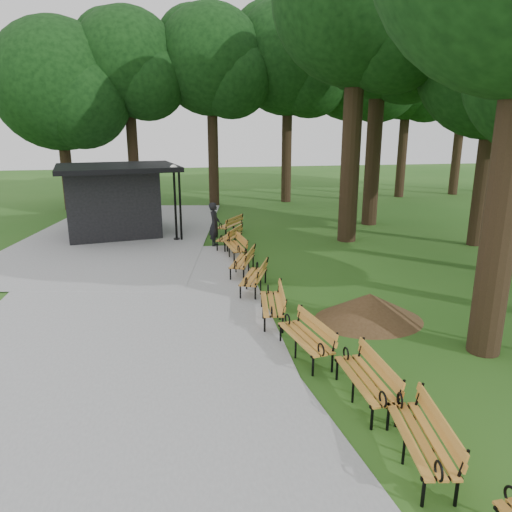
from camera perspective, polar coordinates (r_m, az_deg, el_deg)
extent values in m
plane|color=#265618|center=(9.99, 6.00, -13.98)|extent=(100.00, 100.00, 0.00)
cube|color=#99999B|center=(12.41, -16.37, -8.31)|extent=(12.00, 38.00, 0.06)
imported|color=black|center=(19.83, -4.99, 3.77)|extent=(0.60, 0.76, 1.84)
cylinder|color=black|center=(20.94, -9.64, 5.90)|extent=(0.10, 0.10, 3.03)
sphere|color=white|center=(20.74, -9.84, 10.29)|extent=(0.32, 0.32, 0.32)
cone|color=#47301C|center=(12.69, 13.39, -5.94)|extent=(2.38, 2.38, 0.73)
cylinder|color=black|center=(11.00, 27.78, 8.18)|extent=(0.70, 0.70, 7.68)
cylinder|color=black|center=(20.76, 11.38, 13.86)|extent=(0.80, 0.80, 8.89)
cylinder|color=black|center=(24.69, 13.96, 13.46)|extent=(0.76, 0.76, 8.51)
sphere|color=black|center=(25.08, 14.77, 25.05)|extent=(6.48, 6.48, 6.48)
cylinder|color=black|center=(21.69, 25.54, 9.80)|extent=(0.56, 0.56, 6.67)
sphere|color=black|center=(21.76, 26.81, 20.18)|extent=(5.95, 5.95, 5.95)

